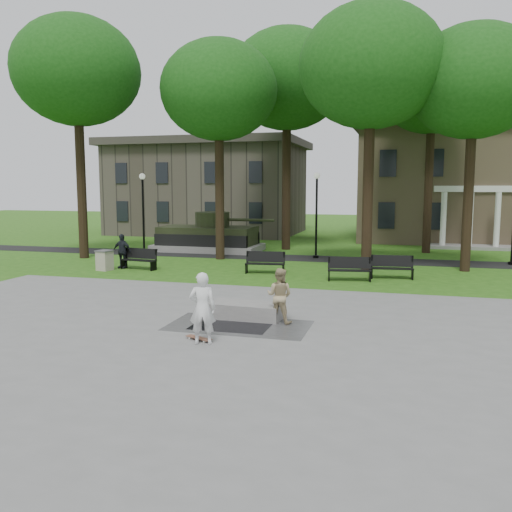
{
  "coord_description": "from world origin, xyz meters",
  "views": [
    {
      "loc": [
        5.17,
        -17.36,
        3.95
      ],
      "look_at": [
        -0.07,
        1.78,
        1.4
      ],
      "focal_mm": 38.0,
      "sensor_mm": 36.0,
      "label": 1
    }
  ],
  "objects": [
    {
      "name": "tree_0",
      "position": [
        -12.0,
        9.0,
        10.03
      ],
      "size": [
        6.8,
        6.8,
        12.97
      ],
      "color": "black",
      "rests_on": "ground"
    },
    {
      "name": "tree_5",
      "position": [
        6.5,
        16.5,
        9.67
      ],
      "size": [
        6.4,
        6.4,
        12.44
      ],
      "color": "black",
      "rests_on": "ground"
    },
    {
      "name": "plaza",
      "position": [
        0.0,
        -5.0,
        0.01
      ],
      "size": [
        22.0,
        16.0,
        0.02
      ],
      "primitive_type": "cube",
      "color": "gray",
      "rests_on": "ground"
    },
    {
      "name": "tree_4",
      "position": [
        -2.0,
        16.0,
        10.39
      ],
      "size": [
        7.2,
        7.2,
        13.5
      ],
      "color": "black",
      "rests_on": "ground"
    },
    {
      "name": "park_bench_3",
      "position": [
        4.74,
        6.46,
        0.52
      ],
      "size": [
        1.83,
        0.69,
        1.0
      ],
      "rotation": [
        0.0,
        0.0,
        0.09
      ],
      "color": "black",
      "rests_on": "ground"
    },
    {
      "name": "skateboard",
      "position": [
        0.17,
        -4.69,
        0.06
      ],
      "size": [
        0.8,
        0.49,
        0.07
      ],
      "primitive_type": "cube",
      "rotation": [
        0.0,
        0.0,
        -0.41
      ],
      "color": "brown",
      "rests_on": "plaza"
    },
    {
      "name": "skateboarder",
      "position": [
        0.39,
        -4.97,
        0.93
      ],
      "size": [
        0.75,
        0.58,
        1.83
      ],
      "primitive_type": "imported",
      "rotation": [
        0.0,
        0.0,
        3.38
      ],
      "color": "white",
      "rests_on": "plaza"
    },
    {
      "name": "tree_2",
      "position": [
        3.5,
        8.5,
        9.32
      ],
      "size": [
        6.6,
        6.6,
        12.16
      ],
      "color": "black",
      "rests_on": "ground"
    },
    {
      "name": "building_left",
      "position": [
        -11.0,
        26.5,
        3.6
      ],
      "size": [
        15.0,
        10.0,
        7.2
      ],
      "primitive_type": "cube",
      "color": "#4C443D",
      "rests_on": "ground"
    },
    {
      "name": "tree_1",
      "position": [
        -4.5,
        10.5,
        8.95
      ],
      "size": [
        6.2,
        6.2,
        11.63
      ],
      "color": "black",
      "rests_on": "ground"
    },
    {
      "name": "park_bench_1",
      "position": [
        -0.89,
        6.4,
        0.52
      ],
      "size": [
        1.84,
        0.72,
        1.0
      ],
      "rotation": [
        0.0,
        0.0,
        0.11
      ],
      "color": "black",
      "rests_on": "ground"
    },
    {
      "name": "pedestrian_walker",
      "position": [
        -8.0,
        6.06,
        0.84
      ],
      "size": [
        1.0,
        0.46,
        1.68
      ],
      "primitive_type": "imported",
      "rotation": [
        0.0,
        0.0,
        -0.05
      ],
      "color": "black",
      "rests_on": "ground"
    },
    {
      "name": "lamp_left",
      "position": [
        -10.0,
        12.3,
        2.79
      ],
      "size": [
        0.36,
        0.36,
        4.73
      ],
      "color": "black",
      "rests_on": "ground"
    },
    {
      "name": "tree_3",
      "position": [
        8.0,
        9.5,
        8.6
      ],
      "size": [
        6.0,
        6.0,
        11.19
      ],
      "color": "black",
      "rests_on": "ground"
    },
    {
      "name": "building_right",
      "position": [
        10.0,
        26.0,
        4.34
      ],
      "size": [
        17.0,
        12.0,
        8.6
      ],
      "color": "#9E8460",
      "rests_on": "ground"
    },
    {
      "name": "trash_bin",
      "position": [
        -8.46,
        5.24,
        0.49
      ],
      "size": [
        0.78,
        0.78,
        0.96
      ],
      "rotation": [
        0.0,
        0.0,
        -0.2
      ],
      "color": "#B8AA97",
      "rests_on": "ground"
    },
    {
      "name": "friend_watching",
      "position": [
        1.77,
        -2.37,
        0.82
      ],
      "size": [
        0.85,
        0.71,
        1.6
      ],
      "primitive_type": "imported",
      "rotation": [
        0.0,
        0.0,
        3.01
      ],
      "color": "tan",
      "rests_on": "plaza"
    },
    {
      "name": "lamp_mid",
      "position": [
        0.5,
        12.3,
        2.79
      ],
      "size": [
        0.36,
        0.36,
        4.73
      ],
      "color": "black",
      "rests_on": "ground"
    },
    {
      "name": "park_bench_2",
      "position": [
        3.03,
        5.44,
        0.52
      ],
      "size": [
        1.85,
        0.78,
        1.0
      ],
      "rotation": [
        0.0,
        0.0,
        0.15
      ],
      "color": "black",
      "rests_on": "ground"
    },
    {
      "name": "ground",
      "position": [
        0.0,
        0.0,
        0.0
      ],
      "size": [
        120.0,
        120.0,
        0.0
      ],
      "primitive_type": "plane",
      "color": "#265413",
      "rests_on": "ground"
    },
    {
      "name": "tank_monument",
      "position": [
        -6.46,
        14.0,
        0.86
      ],
      "size": [
        7.45,
        3.4,
        2.4
      ],
      "color": "gray",
      "rests_on": "ground"
    },
    {
      "name": "puddle",
      "position": [
        0.53,
        -3.19,
        0.02
      ],
      "size": [
        2.2,
        1.2,
        0.0
      ],
      "primitive_type": "cube",
      "color": "black",
      "rests_on": "plaza"
    },
    {
      "name": "footpath",
      "position": [
        0.0,
        12.0,
        0.01
      ],
      "size": [
        44.0,
        2.6,
        0.01
      ],
      "primitive_type": "cube",
      "color": "black",
      "rests_on": "ground"
    },
    {
      "name": "concrete_block",
      "position": [
        0.66,
        -2.03,
        0.24
      ],
      "size": [
        2.26,
        1.14,
        0.45
      ],
      "primitive_type": "cube",
      "rotation": [
        0.0,
        0.0,
        -0.06
      ],
      "color": "gray",
      "rests_on": "plaza"
    },
    {
      "name": "park_bench_0",
      "position": [
        -7.04,
        6.0,
        0.52
      ],
      "size": [
        1.85,
        0.78,
        1.0
      ],
      "rotation": [
        0.0,
        0.0,
        -0.14
      ],
      "color": "black",
      "rests_on": "ground"
    }
  ]
}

